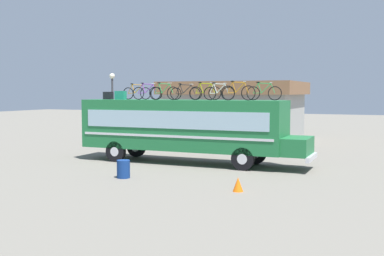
{
  "coord_description": "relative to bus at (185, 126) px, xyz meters",
  "views": [
    {
      "loc": [
        10.31,
        -22.33,
        3.68
      ],
      "look_at": [
        0.59,
        0.0,
        1.84
      ],
      "focal_mm": 44.29,
      "sensor_mm": 36.0,
      "label": 1
    }
  ],
  "objects": [
    {
      "name": "rooftop_bicycle_8",
      "position": [
        4.06,
        0.4,
        1.73
      ],
      "size": [
        1.77,
        0.44,
        0.92
      ],
      "color": "black",
      "rests_on": "bus"
    },
    {
      "name": "bus",
      "position": [
        0.0,
        0.0,
        0.0
      ],
      "size": [
        12.18,
        2.5,
        3.29
      ],
      "color": "#1E6B38",
      "rests_on": "ground"
    },
    {
      "name": "luggage_bag_1",
      "position": [
        -4.67,
        -0.05,
        1.56
      ],
      "size": [
        0.49,
        0.33,
        0.42
      ],
      "primitive_type": "cube",
      "color": "black",
      "rests_on": "bus"
    },
    {
      "name": "luggage_bag_2",
      "position": [
        -3.8,
        -0.15,
        1.58
      ],
      "size": [
        0.57,
        0.34,
        0.47
      ],
      "primitive_type": "cube",
      "color": "#1E7F66",
      "rests_on": "bus"
    },
    {
      "name": "rooftop_bicycle_3",
      "position": [
        -1.08,
        -0.3,
        1.73
      ],
      "size": [
        1.73,
        0.44,
        0.92
      ],
      "color": "black",
      "rests_on": "bus"
    },
    {
      "name": "rooftop_bicycle_7",
      "position": [
        2.97,
        -0.35,
        1.74
      ],
      "size": [
        1.76,
        0.44,
        0.96
      ],
      "color": "black",
      "rests_on": "bus"
    },
    {
      "name": "rooftop_bicycle_4",
      "position": [
        0.0,
        0.0,
        1.71
      ],
      "size": [
        1.72,
        0.44,
        0.86
      ],
      "color": "black",
      "rests_on": "bus"
    },
    {
      "name": "traffic_cone",
      "position": [
        4.75,
        -5.73,
        -1.68
      ],
      "size": [
        0.39,
        0.39,
        0.53
      ],
      "primitive_type": "cone",
      "color": "orange",
      "rests_on": "ground"
    },
    {
      "name": "street_lamp",
      "position": [
        -8.61,
        6.42,
        1.37
      ],
      "size": [
        0.39,
        0.39,
        5.04
      ],
      "color": "#38383D",
      "rests_on": "ground"
    },
    {
      "name": "trash_bin",
      "position": [
        -0.64,
        -5.04,
        -1.56
      ],
      "size": [
        0.56,
        0.56,
        0.77
      ],
      "primitive_type": "cylinder",
      "color": "navy",
      "rests_on": "ground"
    },
    {
      "name": "rooftop_bicycle_5",
      "position": [
        1.01,
        0.26,
        1.73
      ],
      "size": [
        1.75,
        0.44,
        0.93
      ],
      "color": "black",
      "rests_on": "bus"
    },
    {
      "name": "rooftop_bicycle_1",
      "position": [
        -3.02,
        0.25,
        1.72
      ],
      "size": [
        1.75,
        0.44,
        0.89
      ],
      "color": "black",
      "rests_on": "bus"
    },
    {
      "name": "ground_plane",
      "position": [
        -0.2,
        -0.0,
        -1.94
      ],
      "size": [
        120.0,
        120.0,
        0.0
      ],
      "primitive_type": "plane",
      "color": "slate"
    },
    {
      "name": "rooftop_bicycle_2",
      "position": [
        -2.08,
        -0.27,
        1.72
      ],
      "size": [
        1.77,
        0.44,
        0.91
      ],
      "color": "black",
      "rests_on": "bus"
    },
    {
      "name": "roadside_building",
      "position": [
        -1.62,
        13.17,
        0.36
      ],
      "size": [
        10.2,
        8.02,
        4.48
      ],
      "color": "#9E9E99",
      "rests_on": "ground"
    },
    {
      "name": "rooftop_bicycle_6",
      "position": [
        1.96,
        -0.27,
        1.72
      ],
      "size": [
        1.65,
        0.44,
        0.89
      ],
      "color": "black",
      "rests_on": "bus"
    }
  ]
}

